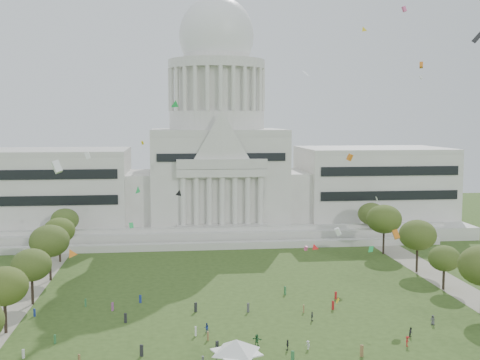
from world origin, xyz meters
TOP-DOWN VIEW (x-y plane):
  - ground at (0.00, 0.00)m, footprint 400.00×400.00m
  - capitol at (0.00, 113.59)m, footprint 160.00×64.50m
  - path_left at (-48.00, 30.00)m, footprint 8.00×160.00m
  - path_right at (48.00, 30.00)m, footprint 8.00×160.00m
  - row_tree_l_2 at (-45.04, 17.30)m, footprint 8.42×8.42m
  - row_tree_l_3 at (-44.09, 33.92)m, footprint 8.12×8.12m
  - row_tree_r_3 at (44.40, 34.48)m, footprint 7.01×7.01m
  - row_tree_l_4 at (-44.08, 52.42)m, footprint 9.29×9.29m
  - row_tree_r_4 at (44.76, 50.04)m, footprint 9.19×9.19m
  - row_tree_l_5 at (-45.22, 71.01)m, footprint 8.33×8.33m
  - row_tree_r_5 at (43.49, 70.19)m, footprint 9.82×9.82m
  - row_tree_l_6 at (-46.87, 89.14)m, footprint 8.19×8.19m
  - row_tree_r_6 at (45.96, 88.13)m, footprint 8.42×8.42m
  - event_tent at (-6.00, -2.63)m, footprint 11.00×11.00m
  - person_0 at (32.16, 12.75)m, footprint 1.03×1.06m
  - person_2 at (25.71, 7.28)m, footprint 0.94×0.96m
  - person_3 at (6.57, 3.75)m, footprint 0.89×1.09m
  - person_4 at (3.16, 3.80)m, footprint 0.75×1.13m
  - person_5 at (-1.56, 6.40)m, footprint 1.90×1.56m
  - person_8 at (-9.59, 13.64)m, footprint 0.86×0.58m
  - person_9 at (23.39, 3.14)m, footprint 1.17×1.26m
  - person_10 at (10.48, 17.31)m, footprint 0.94×1.19m
  - distant_crowd at (-11.32, 14.87)m, footprint 61.12×37.03m
  - kite_swarm at (4.70, 9.54)m, footprint 85.50×98.93m

SIDE VIEW (x-z plane):
  - ground at x=0.00m, z-range 0.00..0.00m
  - path_left at x=-48.00m, z-range 0.00..0.04m
  - path_right at x=48.00m, z-range 0.00..0.04m
  - person_3 at x=6.57m, z-range 0.00..1.49m
  - person_8 at x=-9.59m, z-range 0.00..1.68m
  - person_2 at x=25.71m, z-range 0.00..1.70m
  - distant_crowd at x=-11.32m, z-range -0.08..1.82m
  - person_9 at x=23.39m, z-range 0.00..1.76m
  - person_4 at x=3.16m, z-range 0.00..1.77m
  - person_10 at x=10.48m, z-range 0.00..1.79m
  - person_0 at x=32.16m, z-range 0.00..1.84m
  - person_5 at x=-1.56m, z-range 0.00..1.94m
  - event_tent at x=-6.00m, z-range 1.30..6.01m
  - row_tree_r_3 at x=44.40m, z-range 2.09..12.07m
  - row_tree_l_3 at x=-44.09m, z-range 2.43..13.98m
  - row_tree_l_6 at x=-46.87m, z-range 2.45..14.09m
  - row_tree_l_5 at x=-45.22m, z-range 2.49..14.34m
  - row_tree_r_6 at x=45.96m, z-range 2.52..14.49m
  - row_tree_l_2 at x=-45.04m, z-range 2.52..14.49m
  - row_tree_r_4 at x=44.76m, z-range 2.76..15.82m
  - row_tree_l_4 at x=-44.08m, z-range 2.79..16.00m
  - row_tree_r_5 at x=43.49m, z-range 2.95..16.91m
  - capitol at x=0.00m, z-range -23.35..67.95m
  - kite_swarm at x=4.70m, z-range 0.45..59.17m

